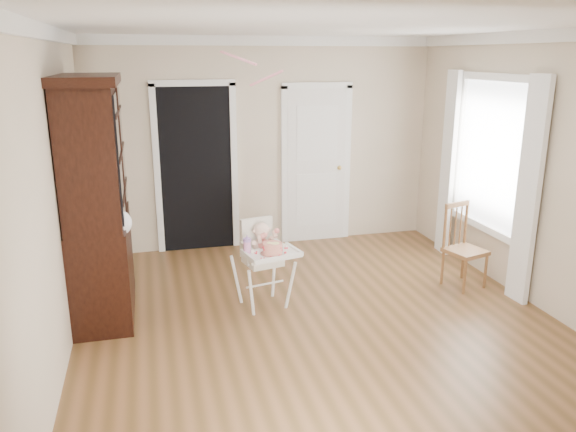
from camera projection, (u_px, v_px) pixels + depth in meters
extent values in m
plane|color=brown|center=(320.00, 323.00, 5.35)|extent=(5.00, 5.00, 0.00)
plane|color=white|center=(326.00, 25.00, 4.61)|extent=(5.00, 5.00, 0.00)
plane|color=beige|center=(265.00, 144.00, 7.31)|extent=(4.50, 0.00, 4.50)
plane|color=beige|center=(53.00, 201.00, 4.45)|extent=(0.00, 5.00, 5.00)
plane|color=beige|center=(541.00, 173.00, 5.52)|extent=(0.00, 5.00, 5.00)
cube|color=black|center=(196.00, 170.00, 7.17)|extent=(0.90, 0.03, 2.10)
cube|color=white|center=(157.00, 172.00, 7.05)|extent=(0.08, 0.05, 2.18)
cube|color=white|center=(234.00, 169.00, 7.28)|extent=(0.08, 0.05, 2.18)
cube|color=white|center=(192.00, 83.00, 6.86)|extent=(1.06, 0.05, 0.08)
cube|color=white|center=(316.00, 167.00, 7.54)|extent=(0.80, 0.05, 2.05)
cube|color=white|center=(284.00, 168.00, 7.44)|extent=(0.08, 0.05, 2.13)
cube|color=white|center=(347.00, 165.00, 7.65)|extent=(0.08, 0.05, 2.13)
sphere|color=gold|center=(339.00, 168.00, 7.59)|extent=(0.06, 0.06, 0.06)
cube|color=white|center=(492.00, 155.00, 6.24)|extent=(0.02, 1.20, 1.60)
cube|color=white|center=(498.00, 77.00, 6.01)|extent=(0.06, 1.36, 0.08)
cube|color=white|center=(528.00, 193.00, 5.57)|extent=(0.08, 0.28, 2.30)
cube|color=white|center=(448.00, 164.00, 7.02)|extent=(0.08, 0.28, 2.30)
cylinder|color=white|center=(251.00, 294.00, 5.42)|extent=(0.09, 0.13, 0.53)
cylinder|color=white|center=(290.00, 286.00, 5.61)|extent=(0.12, 0.09, 0.53)
cylinder|color=white|center=(237.00, 280.00, 5.76)|extent=(0.12, 0.09, 0.53)
cylinder|color=white|center=(274.00, 273.00, 5.94)|extent=(0.09, 0.13, 0.53)
cylinder|color=white|center=(265.00, 284.00, 5.64)|extent=(0.40, 0.11, 0.02)
cube|color=silver|center=(263.00, 261.00, 5.62)|extent=(0.40, 0.38, 0.07)
cube|color=silver|center=(247.00, 253.00, 5.51)|extent=(0.10, 0.30, 0.16)
cube|color=silver|center=(278.00, 248.00, 5.66)|extent=(0.10, 0.30, 0.16)
cube|color=silver|center=(257.00, 236.00, 5.69)|extent=(0.34, 0.12, 0.39)
cube|color=white|center=(272.00, 254.00, 5.40)|extent=(0.56, 0.45, 0.03)
cube|color=white|center=(279.00, 258.00, 5.24)|extent=(0.49, 0.13, 0.04)
ellipsoid|color=beige|center=(262.00, 248.00, 5.60)|extent=(0.21, 0.18, 0.23)
sphere|color=beige|center=(261.00, 230.00, 5.55)|extent=(0.19, 0.19, 0.16)
sphere|color=red|center=(264.00, 245.00, 5.54)|extent=(0.12, 0.12, 0.12)
sphere|color=red|center=(262.00, 236.00, 5.49)|extent=(0.06, 0.06, 0.06)
sphere|color=red|center=(277.00, 231.00, 5.55)|extent=(0.05, 0.05, 0.05)
cylinder|color=silver|center=(273.00, 254.00, 5.36)|extent=(0.24, 0.24, 0.01)
cylinder|color=#BF2143|center=(273.00, 248.00, 5.35)|extent=(0.19, 0.19, 0.10)
cylinder|color=#F2E08C|center=(275.00, 244.00, 5.33)|extent=(0.08, 0.08, 0.02)
cylinder|color=#CC7DB1|center=(247.00, 247.00, 5.38)|extent=(0.07, 0.07, 0.11)
cylinder|color=#8C62AC|center=(247.00, 240.00, 5.36)|extent=(0.08, 0.08, 0.03)
cone|color=#8C62AC|center=(247.00, 236.00, 5.35)|extent=(0.02, 0.02, 0.04)
cube|color=black|center=(103.00, 266.00, 5.50)|extent=(0.53, 1.28, 0.96)
cube|color=black|center=(92.00, 153.00, 5.19)|extent=(0.49, 1.28, 1.28)
cube|color=black|center=(120.00, 157.00, 4.95)|extent=(0.02, 0.55, 1.12)
cube|color=black|center=(122.00, 147.00, 5.55)|extent=(0.02, 0.55, 1.12)
cube|color=black|center=(85.00, 80.00, 5.01)|extent=(0.57, 1.36, 0.09)
ellipsoid|color=white|center=(120.00, 223.00, 5.05)|extent=(0.21, 0.17, 0.23)
cube|color=brown|center=(465.00, 251.00, 6.12)|extent=(0.47, 0.47, 0.04)
cylinder|color=brown|center=(465.00, 276.00, 5.97)|extent=(0.03, 0.03, 0.40)
cylinder|color=brown|center=(486.00, 271.00, 6.12)|extent=(0.03, 0.03, 0.40)
cylinder|color=brown|center=(442.00, 267.00, 6.23)|extent=(0.03, 0.03, 0.40)
cylinder|color=brown|center=(463.00, 262.00, 6.39)|extent=(0.03, 0.03, 0.40)
cylinder|color=brown|center=(445.00, 227.00, 6.11)|extent=(0.03, 0.03, 0.52)
cylinder|color=brown|center=(466.00, 223.00, 6.27)|extent=(0.03, 0.03, 0.52)
cube|color=brown|center=(457.00, 204.00, 6.13)|extent=(0.34, 0.13, 0.05)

